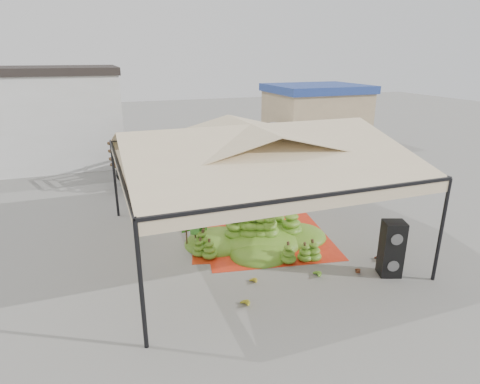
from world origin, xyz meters
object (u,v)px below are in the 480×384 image
object	(u,v)px
banana_heap	(260,226)
truck_right	(255,142)
vendor	(255,185)
truck_left	(183,151)
speaker_stack	(392,249)

from	to	relation	value
banana_heap	truck_right	xyz separation A→B (m)	(3.88, 9.95, 0.66)
banana_heap	vendor	world-z (taller)	vendor
banana_heap	truck_right	world-z (taller)	truck_right
truck_left	truck_right	xyz separation A→B (m)	(4.63, 1.49, -0.14)
vendor	truck_left	bearing A→B (deg)	-94.89
speaker_stack	truck_right	xyz separation A→B (m)	(1.24, 13.27, 0.38)
banana_heap	speaker_stack	bearing A→B (deg)	-51.59
speaker_stack	vendor	world-z (taller)	vendor
vendor	truck_right	world-z (taller)	truck_right
banana_heap	vendor	bearing A→B (deg)	70.75
vendor	truck_right	distance (m)	7.41
truck_left	truck_right	world-z (taller)	truck_left
vendor	truck_left	distance (m)	5.68
speaker_stack	vendor	xyz separation A→B (m)	(-1.56, 6.41, 0.12)
banana_heap	truck_right	bearing A→B (deg)	68.70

